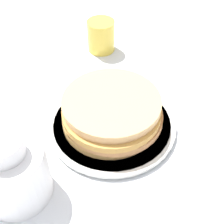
# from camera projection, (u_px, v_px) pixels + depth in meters

# --- Properties ---
(ground_plane) EXTENTS (4.00, 4.00, 0.00)m
(ground_plane) POSITION_uv_depth(u_px,v_px,m) (128.00, 124.00, 0.61)
(ground_plane) COLOR white
(plate) EXTENTS (0.25, 0.25, 0.01)m
(plate) POSITION_uv_depth(u_px,v_px,m) (112.00, 124.00, 0.60)
(plate) COLOR silver
(plate) RESTS_ON ground_plane
(pancake_stack) EXTENTS (0.19, 0.19, 0.06)m
(pancake_stack) POSITION_uv_depth(u_px,v_px,m) (112.00, 112.00, 0.58)
(pancake_stack) COLOR tan
(pancake_stack) RESTS_ON plate
(juice_glass) EXTENTS (0.07, 0.07, 0.08)m
(juice_glass) POSITION_uv_depth(u_px,v_px,m) (101.00, 36.00, 0.77)
(juice_glass) COLOR yellow
(juice_glass) RESTS_ON ground_plane
(cream_jug) EXTENTS (0.11, 0.11, 0.13)m
(cream_jug) POSITION_uv_depth(u_px,v_px,m) (12.00, 172.00, 0.47)
(cream_jug) COLOR white
(cream_jug) RESTS_ON ground_plane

